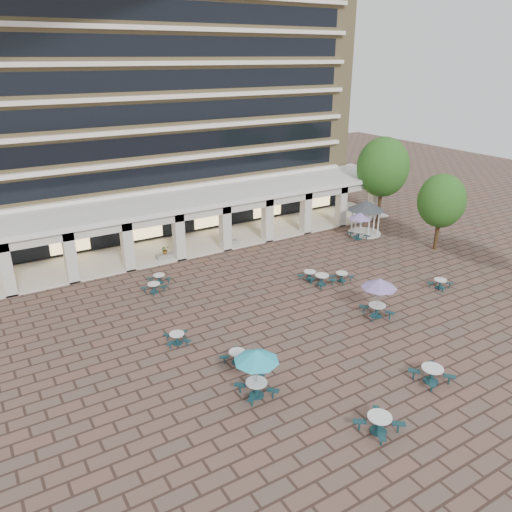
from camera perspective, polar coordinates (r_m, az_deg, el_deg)
The scene contains 21 objects.
ground at distance 32.29m, azimuth 3.59°, elevation -6.78°, with size 120.00×120.00×0.00m, color brown.
apartment_building at distance 51.36m, azimuth -13.24°, elevation 18.19°, with size 40.00×15.50×25.20m.
retail_arcade at distance 43.16m, azimuth -7.55°, elevation 4.93°, with size 42.00×6.60×4.40m.
picnic_table_0 at distance 27.51m, azimuth -2.17°, elevation -11.34°, with size 1.84×1.84×0.68m.
picnic_table_1 at distance 23.78m, azimuth 13.90°, elevation -17.97°, with size 2.03×2.03×0.82m.
picnic_table_2 at distance 27.52m, azimuth 19.45°, elevation -12.53°, with size 1.90×1.90×0.83m.
picnic_table_3 at distance 38.02m, azimuth 20.29°, elevation -2.90°, with size 1.68×1.68×0.66m.
picnic_table_4 at distance 24.13m, azimuth 0.06°, elevation -11.53°, with size 2.23×2.23×2.58m.
picnic_table_6 at distance 32.06m, azimuth 13.92°, elevation -3.20°, with size 2.26×2.26×2.62m.
picnic_table_7 at distance 37.30m, azimuth 9.77°, elevation -2.27°, with size 1.69×1.69×0.66m.
picnic_table_8 at distance 29.48m, azimuth -9.02°, elevation -9.18°, with size 1.67×1.67×0.65m.
picnic_table_9 at distance 35.79m, azimuth -11.58°, elevation -3.49°, with size 1.78×1.78×0.66m.
picnic_table_10 at distance 36.48m, azimuth 7.53°, elevation -2.60°, with size 1.76×1.76×0.76m.
picnic_table_11 at distance 45.62m, azimuth 11.80°, elevation 4.40°, with size 2.14×2.14×2.47m.
picnic_table_12 at distance 37.15m, azimuth -11.00°, elevation -2.48°, with size 1.66×1.66×0.64m.
picnic_table_13 at distance 37.17m, azimuth 6.16°, elevation -2.14°, with size 1.81×1.81×0.67m.
gazebo at distance 47.06m, azimuth 12.47°, elevation 5.25°, with size 3.40×3.40×3.16m.
tree_east_a at distance 44.40m, azimuth 20.44°, elevation 5.92°, with size 3.93×3.93×6.55m.
tree_east_c at distance 50.37m, azimuth 14.31°, elevation 9.81°, with size 5.03×5.03×8.37m.
planter_left at distance 41.21m, azimuth -10.32°, elevation 0.22°, with size 1.50×0.67×1.23m.
planter_right at distance 43.51m, azimuth -2.99°, elevation 1.65°, with size 1.50×0.67×1.14m.
Camera 1 is at (-16.34, -23.13, 15.52)m, focal length 35.00 mm.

